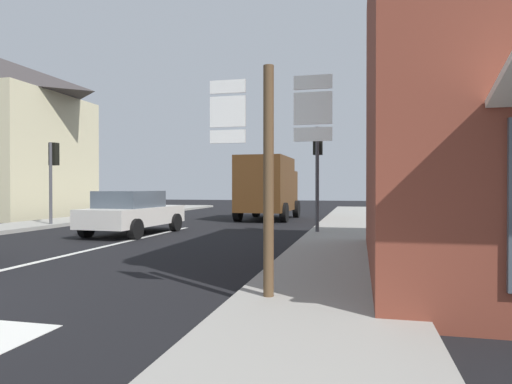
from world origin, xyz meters
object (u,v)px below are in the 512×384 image
Objects in this scene: traffic_light_near_left at (53,165)px; sedan_far at (133,212)px; traffic_light_near_right at (318,155)px; delivery_truck at (268,186)px; route_sign_post at (269,163)px.

sedan_far is at bearing -21.71° from traffic_light_near_left.
sedan_far is at bearing -169.85° from traffic_light_near_right.
traffic_light_near_left is (-7.53, -5.99, 0.85)m from delivery_truck.
delivery_truck is at bearing 101.71° from route_sign_post.
delivery_truck is at bearing 38.49° from traffic_light_near_left.
traffic_light_near_left is at bearing 176.26° from traffic_light_near_right.
route_sign_post is 0.90× the size of traffic_light_near_right.
traffic_light_near_left reaches higher than route_sign_post.
sedan_far is 6.48m from traffic_light_near_right.
traffic_light_near_right is at bearing 91.14° from route_sign_post.
delivery_truck is 9.65m from traffic_light_near_left.
route_sign_post is (6.28, -7.81, 1.15)m from sedan_far.
sedan_far is 0.85× the size of delivery_truck.
traffic_light_near_left is at bearing -141.51° from delivery_truck.
route_sign_post is at bearing -78.29° from delivery_truck.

